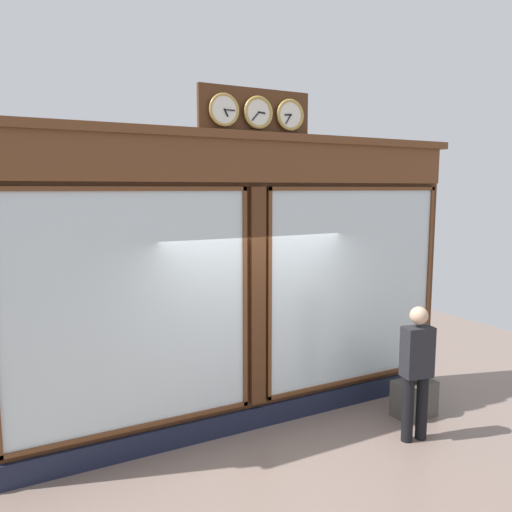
{
  "coord_description": "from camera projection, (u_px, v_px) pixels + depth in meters",
  "views": [
    {
      "loc": [
        2.9,
        5.51,
        3.1
      ],
      "look_at": [
        0.0,
        0.0,
        2.26
      ],
      "focal_mm": 35.35,
      "sensor_mm": 36.0,
      "label": 1
    }
  ],
  "objects": [
    {
      "name": "planter_box",
      "position": [
        414.0,
        398.0,
        6.89
      ],
      "size": [
        0.56,
        0.36,
        0.49
      ],
      "primitive_type": "cube",
      "color": "#4C4742",
      "rests_on": "ground_plane"
    },
    {
      "name": "shop_facade",
      "position": [
        251.0,
        282.0,
        6.44
      ],
      "size": [
        6.3,
        0.42,
        4.29
      ],
      "color": "#4C2B16",
      "rests_on": "ground_plane"
    },
    {
      "name": "planter_shrub",
      "position": [
        415.0,
        369.0,
        6.83
      ],
      "size": [
        0.36,
        0.36,
        0.36
      ],
      "primitive_type": "sphere",
      "color": "#285623",
      "rests_on": "planter_box"
    },
    {
      "name": "pedestrian",
      "position": [
        417.0,
        368.0,
        6.13
      ],
      "size": [
        0.39,
        0.28,
        1.69
      ],
      "color": "black",
      "rests_on": "ground_plane"
    }
  ]
}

